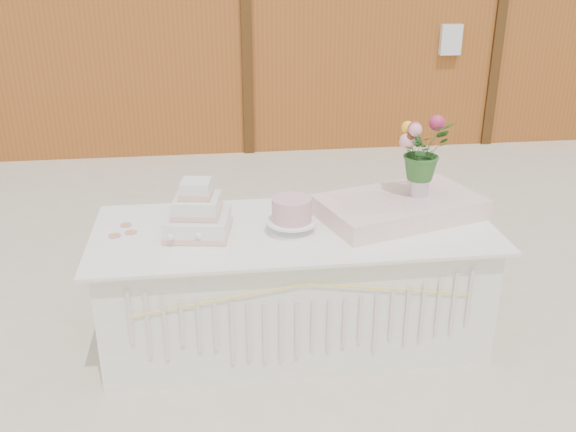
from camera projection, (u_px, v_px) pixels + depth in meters
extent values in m
plane|color=beige|center=(294.00, 336.00, 4.15)|extent=(80.00, 80.00, 0.00)
cube|color=brown|center=(237.00, 8.00, 9.03)|extent=(12.00, 4.00, 3.00)
cube|color=silver|center=(294.00, 285.00, 4.00)|extent=(2.28, 0.88, 0.75)
cube|color=silver|center=(294.00, 229.00, 3.85)|extent=(2.40, 1.00, 0.02)
cube|color=white|center=(198.00, 224.00, 3.75)|extent=(0.40, 0.40, 0.12)
cube|color=#EFAC97|center=(199.00, 230.00, 3.76)|extent=(0.42, 0.42, 0.03)
cube|color=white|center=(197.00, 206.00, 3.70)|extent=(0.29, 0.29, 0.11)
cube|color=#EFAC97|center=(198.00, 211.00, 3.71)|extent=(0.30, 0.30, 0.03)
cube|color=white|center=(196.00, 189.00, 3.66)|extent=(0.19, 0.19, 0.10)
cube|color=#EFAC97|center=(196.00, 193.00, 3.67)|extent=(0.20, 0.20, 0.03)
cylinder|color=white|center=(292.00, 231.00, 3.78)|extent=(0.26, 0.26, 0.02)
cylinder|color=white|center=(292.00, 226.00, 3.77)|extent=(0.07, 0.07, 0.05)
cylinder|color=white|center=(292.00, 221.00, 3.76)|extent=(0.30, 0.30, 0.01)
cylinder|color=#D79BA6|center=(292.00, 209.00, 3.73)|extent=(0.23, 0.23, 0.14)
cube|color=#FFD5CD|center=(400.00, 207.00, 3.98)|extent=(1.10, 0.82, 0.12)
cylinder|color=silver|center=(420.00, 183.00, 3.97)|extent=(0.12, 0.12, 0.16)
imported|color=#2F6026|center=(423.00, 143.00, 3.87)|extent=(0.42, 0.40, 0.36)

